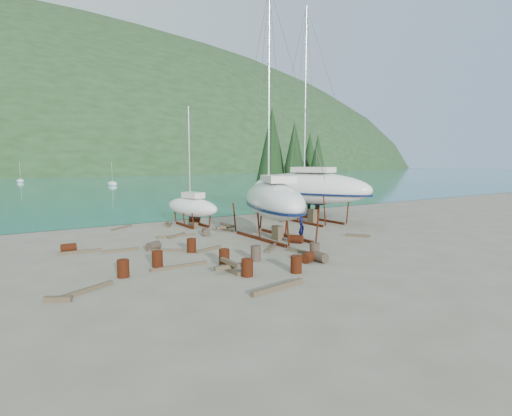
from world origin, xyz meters
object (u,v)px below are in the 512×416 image
large_sailboat_near (273,200)px  small_sailboat_shore (192,207)px  large_sailboat_far (309,188)px  worker (301,228)px

large_sailboat_near → small_sailboat_shore: size_ratio=1.73×
large_sailboat_far → worker: (-6.26, -6.52, -2.44)m
small_sailboat_shore → worker: small_sailboat_shore is taller
large_sailboat_near → large_sailboat_far: size_ratio=0.91×
large_sailboat_far → small_sailboat_shore: bearing=140.9°
large_sailboat_near → worker: 2.96m
worker → large_sailboat_far: bearing=-27.9°
large_sailboat_far → small_sailboat_shore: size_ratio=1.90×
small_sailboat_shore → worker: (4.20, -10.09, -0.92)m
large_sailboat_near → large_sailboat_far: bearing=55.3°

